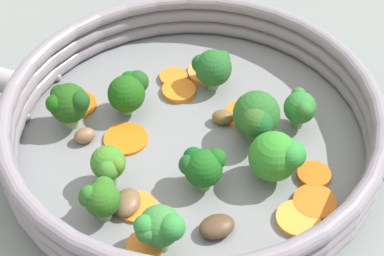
% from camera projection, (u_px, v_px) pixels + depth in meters
% --- Properties ---
extents(ground_plane, '(4.00, 4.00, 0.00)m').
position_uv_depth(ground_plane, '(192.00, 150.00, 0.63)').
color(ground_plane, slate).
extents(skillet, '(0.34, 0.34, 0.02)m').
position_uv_depth(skillet, '(192.00, 144.00, 0.62)').
color(skillet, gray).
rests_on(skillet, ground_plane).
extents(skillet_rim_wall, '(0.36, 0.36, 0.05)m').
position_uv_depth(skillet_rim_wall, '(192.00, 121.00, 0.60)').
color(skillet_rim_wall, gray).
rests_on(skillet_rim_wall, skillet).
extents(skillet_rivet_left, '(0.01, 0.01, 0.01)m').
position_uv_depth(skillet_rivet_left, '(58.00, 77.00, 0.67)').
color(skillet_rivet_left, gray).
rests_on(skillet_rivet_left, skillet).
extents(skillet_rivet_right, '(0.01, 0.01, 0.01)m').
position_uv_depth(skillet_rivet_right, '(26.00, 117.00, 0.63)').
color(skillet_rivet_right, gray).
rests_on(skillet_rivet_right, skillet).
extents(carrot_slice_0, '(0.04, 0.04, 0.01)m').
position_uv_depth(carrot_slice_0, '(298.00, 219.00, 0.55)').
color(carrot_slice_0, '#F49D36').
rests_on(carrot_slice_0, skillet).
extents(carrot_slice_1, '(0.05, 0.05, 0.01)m').
position_uv_depth(carrot_slice_1, '(244.00, 115.00, 0.64)').
color(carrot_slice_1, orange).
rests_on(carrot_slice_1, skillet).
extents(carrot_slice_2, '(0.04, 0.04, 0.01)m').
position_uv_depth(carrot_slice_2, '(145.00, 247.00, 0.53)').
color(carrot_slice_2, orange).
rests_on(carrot_slice_2, skillet).
extents(carrot_slice_3, '(0.04, 0.04, 0.01)m').
position_uv_depth(carrot_slice_3, '(174.00, 77.00, 0.68)').
color(carrot_slice_3, orange).
rests_on(carrot_slice_3, skillet).
extents(carrot_slice_4, '(0.04, 0.04, 0.01)m').
position_uv_depth(carrot_slice_4, '(314.00, 175.00, 0.58)').
color(carrot_slice_4, orange).
rests_on(carrot_slice_4, skillet).
extents(carrot_slice_5, '(0.04, 0.04, 0.00)m').
position_uv_depth(carrot_slice_5, '(77.00, 105.00, 0.65)').
color(carrot_slice_5, orange).
rests_on(carrot_slice_5, skillet).
extents(carrot_slice_6, '(0.04, 0.04, 0.01)m').
position_uv_depth(carrot_slice_6, '(207.00, 72.00, 0.68)').
color(carrot_slice_6, orange).
rests_on(carrot_slice_6, skillet).
extents(carrot_slice_7, '(0.05, 0.05, 0.00)m').
position_uv_depth(carrot_slice_7, '(137.00, 207.00, 0.56)').
color(carrot_slice_7, orange).
rests_on(carrot_slice_7, skillet).
extents(carrot_slice_8, '(0.05, 0.05, 0.01)m').
position_uv_depth(carrot_slice_8, '(179.00, 91.00, 0.66)').
color(carrot_slice_8, orange).
rests_on(carrot_slice_8, skillet).
extents(carrot_slice_9, '(0.04, 0.04, 0.01)m').
position_uv_depth(carrot_slice_9, '(315.00, 202.00, 0.56)').
color(carrot_slice_9, orange).
rests_on(carrot_slice_9, skillet).
extents(carrot_slice_10, '(0.06, 0.06, 0.00)m').
position_uv_depth(carrot_slice_10, '(126.00, 139.00, 0.61)').
color(carrot_slice_10, orange).
rests_on(carrot_slice_10, skillet).
extents(broccoli_floret_0, '(0.05, 0.05, 0.05)m').
position_uv_depth(broccoli_floret_0, '(256.00, 117.00, 0.60)').
color(broccoli_floret_0, olive).
rests_on(broccoli_floret_0, skillet).
extents(broccoli_floret_1, '(0.05, 0.04, 0.05)m').
position_uv_depth(broccoli_floret_1, '(68.00, 103.00, 0.61)').
color(broccoli_floret_1, '#8EA76F').
rests_on(broccoli_floret_1, skillet).
extents(broccoli_floret_2, '(0.04, 0.04, 0.05)m').
position_uv_depth(broccoli_floret_2, '(159.00, 227.00, 0.51)').
color(broccoli_floret_2, '#73A259').
rests_on(broccoli_floret_2, skillet).
extents(broccoli_floret_3, '(0.04, 0.04, 0.04)m').
position_uv_depth(broccoli_floret_3, '(213.00, 67.00, 0.65)').
color(broccoli_floret_3, '#87A66B').
rests_on(broccoli_floret_3, skillet).
extents(broccoli_floret_4, '(0.03, 0.04, 0.04)m').
position_uv_depth(broccoli_floret_4, '(101.00, 198.00, 0.54)').
color(broccoli_floret_4, '#648751').
rests_on(broccoli_floret_4, skillet).
extents(broccoli_floret_5, '(0.03, 0.03, 0.04)m').
position_uv_depth(broccoli_floret_5, '(109.00, 165.00, 0.56)').
color(broccoli_floret_5, '#81AC6A').
rests_on(broccoli_floret_5, skillet).
extents(broccoli_floret_6, '(0.04, 0.04, 0.04)m').
position_uv_depth(broccoli_floret_6, '(202.00, 166.00, 0.56)').
color(broccoli_floret_6, '#66864F').
rests_on(broccoli_floret_6, skillet).
extents(broccoli_floret_7, '(0.04, 0.04, 0.04)m').
position_uv_depth(broccoli_floret_7, '(128.00, 91.00, 0.63)').
color(broccoli_floret_7, '#81B267').
rests_on(broccoli_floret_7, skillet).
extents(broccoli_floret_8, '(0.03, 0.03, 0.04)m').
position_uv_depth(broccoli_floret_8, '(300.00, 107.00, 0.61)').
color(broccoli_floret_8, '#6E9C5A').
rests_on(broccoli_floret_8, skillet).
extents(broccoli_floret_9, '(0.05, 0.04, 0.05)m').
position_uv_depth(broccoli_floret_9, '(277.00, 156.00, 0.56)').
color(broccoli_floret_9, '#80A367').
rests_on(broccoli_floret_9, skillet).
extents(mushroom_piece_0, '(0.03, 0.03, 0.01)m').
position_uv_depth(mushroom_piece_0, '(223.00, 117.00, 0.63)').
color(mushroom_piece_0, brown).
rests_on(mushroom_piece_0, skillet).
extents(mushroom_piece_1, '(0.03, 0.04, 0.01)m').
position_uv_depth(mushroom_piece_1, '(217.00, 227.00, 0.54)').
color(mushroom_piece_1, brown).
rests_on(mushroom_piece_1, skillet).
extents(mushroom_piece_2, '(0.04, 0.04, 0.01)m').
position_uv_depth(mushroom_piece_2, '(127.00, 202.00, 0.55)').
color(mushroom_piece_2, brown).
rests_on(mushroom_piece_2, skillet).
extents(mushroom_piece_3, '(0.02, 0.02, 0.01)m').
position_uv_depth(mushroom_piece_3, '(85.00, 136.00, 0.61)').
color(mushroom_piece_3, '#886145').
rests_on(mushroom_piece_3, skillet).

